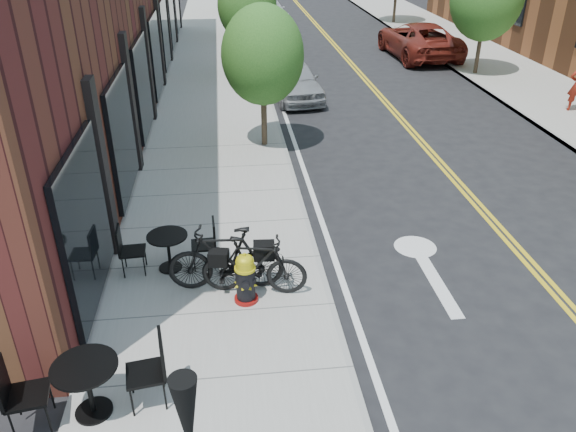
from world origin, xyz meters
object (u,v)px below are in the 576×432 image
bicycle_right (254,266)px  parked_car_far (418,40)px  fire_hydrant (245,279)px  bistro_set_c (168,247)px  bicycle_left (226,259)px  parked_car_b (271,33)px  bistro_set_b (88,382)px  parked_car_c (268,11)px  patio_umbrella (188,430)px  parked_car_a (293,80)px

bicycle_right → parked_car_far: parked_car_far is taller
fire_hydrant → bistro_set_c: size_ratio=0.54×
bicycle_left → bistro_set_c: (-1.03, 0.74, -0.14)m
parked_car_b → parked_car_far: bearing=-31.1°
bicycle_right → bistro_set_b: (-2.28, -2.42, -0.02)m
parked_car_c → patio_umbrella: bearing=-102.7°
bistro_set_b → parked_car_a: size_ratio=0.51×
fire_hydrant → parked_car_c: (2.69, 27.63, 0.10)m
parked_car_b → bicycle_left: bearing=-103.9°
bistro_set_c → parked_car_b: (3.63, 19.55, 0.08)m
fire_hydrant → bicycle_left: bearing=148.7°
bicycle_right → patio_umbrella: bearing=179.6°
parked_car_c → parked_car_far: bearing=-65.1°
fire_hydrant → patio_umbrella: bearing=-79.0°
bistro_set_b → bistro_set_c: (0.77, 3.34, -0.07)m
bistro_set_c → patio_umbrella: bearing=-85.8°
fire_hydrant → bicycle_left: 0.53m
bicycle_right → parked_car_b: bearing=4.8°
patio_umbrella → bicycle_left: bearing=85.4°
parked_car_a → parked_car_far: parked_car_far is taller
bicycle_right → parked_car_c: bearing=5.4°
bicycle_left → parked_car_b: (2.59, 20.29, -0.06)m
fire_hydrant → patio_umbrella: (-0.68, -4.07, 1.18)m
patio_umbrella → parked_car_a: (2.95, 16.02, -1.07)m
bicycle_left → parked_car_b: bicycle_left is taller
bicycle_right → parked_car_a: (2.12, 11.74, 0.00)m
patio_umbrella → parked_car_a: 16.33m
parked_car_b → parked_car_c: 6.95m
bistro_set_c → patio_umbrella: 5.37m
bicycle_left → parked_car_c: size_ratio=0.44×
bicycle_right → parked_car_far: bearing=-15.5°
bistro_set_b → parked_car_a: parked_car_a is taller
parked_car_b → parked_car_c: parked_car_c is taller
bicycle_left → parked_car_far: bearing=155.9°
fire_hydrant → parked_car_a: parked_car_a is taller
parked_car_c → parked_car_far: parked_car_far is taller
bicycle_right → parked_car_b: size_ratio=0.45×
bicycle_right → patio_umbrella: (-0.84, -4.29, 1.08)m
parked_car_c → parked_car_far: 11.61m
bicycle_left → bicycle_right: size_ratio=1.10×
parked_car_a → bistro_set_c: bearing=-115.5°
fire_hydrant → parked_car_c: 27.76m
fire_hydrant → bistro_set_b: bistro_set_b is taller
patio_umbrella → parked_car_b: size_ratio=0.56×
bicycle_right → parked_car_a: 11.93m
parked_car_b → bistro_set_b: bearing=-107.5°
bistro_set_c → patio_umbrella: (0.67, -5.20, 1.16)m
patio_umbrella → parked_car_far: bearing=66.6°
bicycle_right → patio_umbrella: size_ratio=0.80×
bicycle_right → bistro_set_c: bicycle_right is taller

